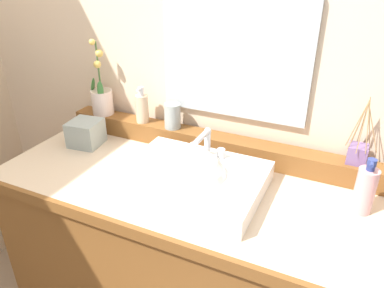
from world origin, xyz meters
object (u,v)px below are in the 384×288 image
object	(u,v)px
lotion_bottle	(365,190)
sink_basin	(191,182)
tissue_box	(86,133)
reed_diffuser	(357,153)
potted_plant	(102,98)
soap_dispenser	(142,108)
tumbler_cup	(172,116)

from	to	relation	value
lotion_bottle	sink_basin	bearing A→B (deg)	-167.01
tissue_box	sink_basin	bearing A→B (deg)	-12.75
sink_basin	reed_diffuser	distance (m)	0.61
reed_diffuser	tissue_box	size ratio (longest dim) A/B	1.93
lotion_bottle	potted_plant	bearing A→B (deg)	172.05
soap_dispenser	tumbler_cup	world-z (taller)	soap_dispenser
soap_dispenser	lotion_bottle	bearing A→B (deg)	-9.63
sink_basin	lotion_bottle	world-z (taller)	lotion_bottle
tumbler_cup	tissue_box	xyz separation A→B (m)	(-0.35, -0.16, -0.08)
sink_basin	tissue_box	bearing A→B (deg)	167.25
tumbler_cup	reed_diffuser	xyz separation A→B (m)	(0.74, 0.01, -0.02)
sink_basin	tumbler_cup	bearing A→B (deg)	127.88
potted_plant	tumbler_cup	bearing A→B (deg)	-0.25
sink_basin	tissue_box	world-z (taller)	sink_basin
potted_plant	lotion_bottle	size ratio (longest dim) A/B	1.79
tissue_box	tumbler_cup	bearing A→B (deg)	24.26
potted_plant	reed_diffuser	distance (m)	1.11
sink_basin	reed_diffuser	bearing A→B (deg)	30.36
tumbler_cup	tissue_box	world-z (taller)	tumbler_cup
reed_diffuser	sink_basin	bearing A→B (deg)	-149.64
tumbler_cup	potted_plant	bearing A→B (deg)	179.75
lotion_bottle	tissue_box	world-z (taller)	lotion_bottle
potted_plant	soap_dispenser	size ratio (longest dim) A/B	2.15
reed_diffuser	potted_plant	bearing A→B (deg)	-179.32
reed_diffuser	tumbler_cup	bearing A→B (deg)	-178.86
soap_dispenser	reed_diffuser	distance (m)	0.89
potted_plant	tumbler_cup	xyz separation A→B (m)	(0.37, -0.00, -0.02)
reed_diffuser	tissue_box	bearing A→B (deg)	-171.01
soap_dispenser	potted_plant	bearing A→B (deg)	179.31
sink_basin	potted_plant	distance (m)	0.67
soap_dispenser	tumbler_cup	xyz separation A→B (m)	(0.15, 0.00, -0.01)
lotion_bottle	tissue_box	distance (m)	1.13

